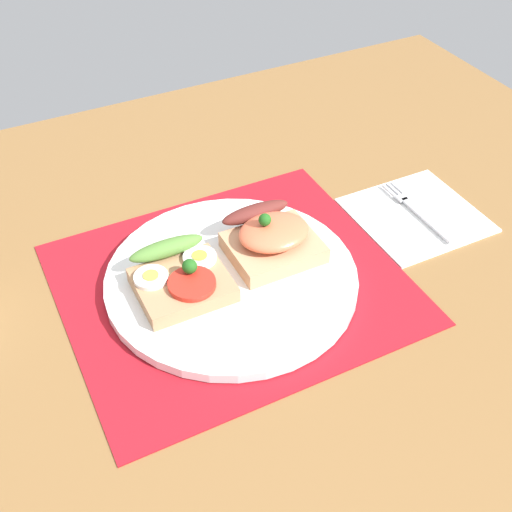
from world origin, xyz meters
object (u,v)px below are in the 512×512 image
(plate, at_px, (232,278))
(sandwich_egg_tomato, at_px, (181,278))
(fork, at_px, (415,209))
(napkin, at_px, (416,214))
(sandwich_salmon, at_px, (271,238))

(plate, distance_m, sandwich_egg_tomato, 0.06)
(sandwich_egg_tomato, xyz_separation_m, fork, (0.31, 0.01, -0.02))
(napkin, xyz_separation_m, fork, (0.00, 0.00, 0.00))
(sandwich_egg_tomato, bearing_deg, fork, 1.07)
(sandwich_salmon, bearing_deg, napkin, -2.22)
(sandwich_salmon, xyz_separation_m, fork, (0.20, -0.00, -0.03))
(sandwich_egg_tomato, bearing_deg, napkin, 0.36)
(napkin, height_order, fork, fork)
(plate, relative_size, fork, 2.12)
(sandwich_egg_tomato, bearing_deg, plate, -5.57)
(sandwich_egg_tomato, distance_m, sandwich_salmon, 0.11)
(plate, relative_size, napkin, 1.87)
(sandwich_egg_tomato, relative_size, fork, 0.75)
(sandwich_egg_tomato, height_order, fork, sandwich_egg_tomato)
(sandwich_egg_tomato, xyz_separation_m, napkin, (0.31, 0.00, -0.03))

